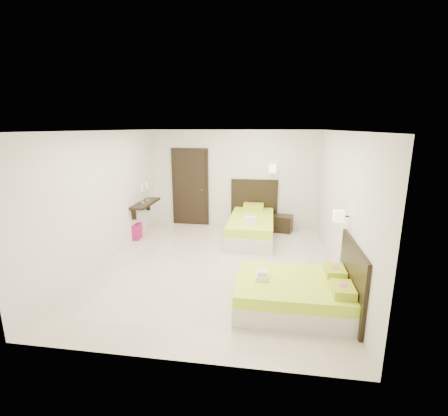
# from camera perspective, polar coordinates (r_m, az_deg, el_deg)

# --- Properties ---
(floor) EXTENTS (5.50, 5.50, 0.00)m
(floor) POSITION_cam_1_polar(r_m,az_deg,el_deg) (6.54, -1.27, -10.00)
(floor) COLOR beige
(floor) RESTS_ON ground
(bed_single) EXTENTS (1.26, 2.09, 1.73)m
(bed_single) POSITION_cam_1_polar(r_m,az_deg,el_deg) (8.03, 4.89, -3.04)
(bed_single) COLOR beige
(bed_single) RESTS_ON ground
(bed_double) EXTENTS (1.70, 1.45, 1.41)m
(bed_double) POSITION_cam_1_polar(r_m,az_deg,el_deg) (5.14, 12.93, -14.23)
(bed_double) COLOR beige
(bed_double) RESTS_ON ground
(nightstand) EXTENTS (0.56, 0.52, 0.43)m
(nightstand) POSITION_cam_1_polar(r_m,az_deg,el_deg) (8.63, 10.28, -2.70)
(nightstand) COLOR black
(nightstand) RESTS_ON ground
(ottoman) EXTENTS (0.40, 0.40, 0.36)m
(ottoman) POSITION_cam_1_polar(r_m,az_deg,el_deg) (8.26, -15.73, -3.99)
(ottoman) COLOR #8F134C
(ottoman) RESTS_ON ground
(door) EXTENTS (1.02, 0.15, 2.14)m
(door) POSITION_cam_1_polar(r_m,az_deg,el_deg) (9.01, -5.96, 3.64)
(door) COLOR black
(door) RESTS_ON ground
(console_shelf) EXTENTS (0.35, 1.20, 0.78)m
(console_shelf) POSITION_cam_1_polar(r_m,az_deg,el_deg) (8.31, -13.71, 0.78)
(console_shelf) COLOR black
(console_shelf) RESTS_ON ground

